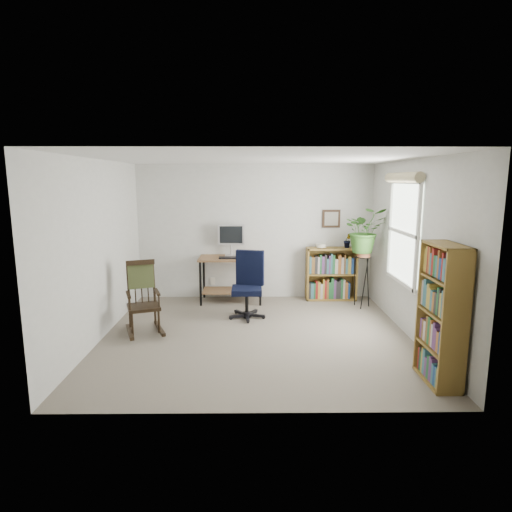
{
  "coord_description": "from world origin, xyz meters",
  "views": [
    {
      "loc": [
        -0.06,
        -5.64,
        2.13
      ],
      "look_at": [
        0.0,
        0.4,
        1.05
      ],
      "focal_mm": 30.0,
      "sensor_mm": 36.0,
      "label": 1
    }
  ],
  "objects_px": {
    "rocking_chair": "(143,297)",
    "tall_bookshelf": "(442,315)",
    "office_chair": "(247,285)",
    "low_bookshelf": "(331,274)",
    "desk": "(231,279)"
  },
  "relations": [
    {
      "from": "rocking_chair",
      "to": "low_bookshelf",
      "type": "height_order",
      "value": "rocking_chair"
    },
    {
      "from": "tall_bookshelf",
      "to": "office_chair",
      "type": "bearing_deg",
      "value": 133.54
    },
    {
      "from": "rocking_chair",
      "to": "tall_bookshelf",
      "type": "relative_size",
      "value": 0.69
    },
    {
      "from": "rocking_chair",
      "to": "low_bookshelf",
      "type": "relative_size",
      "value": 1.1
    },
    {
      "from": "low_bookshelf",
      "to": "tall_bookshelf",
      "type": "height_order",
      "value": "tall_bookshelf"
    },
    {
      "from": "desk",
      "to": "office_chair",
      "type": "distance_m",
      "value": 0.97
    },
    {
      "from": "rocking_chair",
      "to": "tall_bookshelf",
      "type": "distance_m",
      "value": 3.82
    },
    {
      "from": "desk",
      "to": "tall_bookshelf",
      "type": "xyz_separation_m",
      "value": [
        2.35,
        -3.08,
        0.35
      ]
    },
    {
      "from": "low_bookshelf",
      "to": "tall_bookshelf",
      "type": "distance_m",
      "value": 3.26
    },
    {
      "from": "desk",
      "to": "office_chair",
      "type": "xyz_separation_m",
      "value": [
        0.29,
        -0.92,
        0.13
      ]
    },
    {
      "from": "office_chair",
      "to": "low_bookshelf",
      "type": "xyz_separation_m",
      "value": [
        1.5,
        1.04,
        -0.06
      ]
    },
    {
      "from": "office_chair",
      "to": "rocking_chair",
      "type": "bearing_deg",
      "value": -142.06
    },
    {
      "from": "tall_bookshelf",
      "to": "low_bookshelf",
      "type": "bearing_deg",
      "value": 99.89
    },
    {
      "from": "tall_bookshelf",
      "to": "desk",
      "type": "bearing_deg",
      "value": 127.25
    },
    {
      "from": "office_chair",
      "to": "tall_bookshelf",
      "type": "relative_size",
      "value": 0.71
    }
  ]
}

